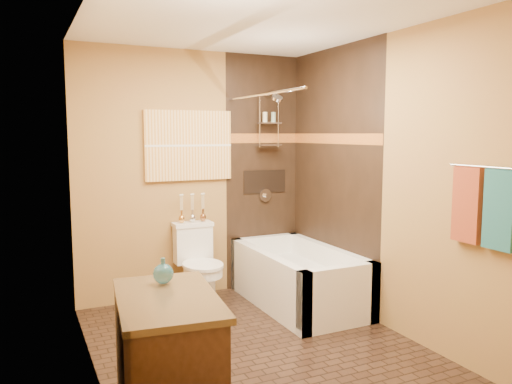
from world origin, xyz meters
TOP-DOWN VIEW (x-y plane):
  - floor at (0.00, 0.00)m, footprint 3.00×3.00m
  - wall_left at (-1.20, 0.00)m, footprint 0.02×3.00m
  - wall_right at (1.20, 0.00)m, footprint 0.02×3.00m
  - wall_back at (0.00, 1.50)m, footprint 2.40×0.02m
  - wall_front at (0.00, -1.50)m, footprint 2.40×0.02m
  - ceiling at (0.00, 0.00)m, footprint 3.00×3.00m
  - alcove_tile_back at (0.78, 1.49)m, footprint 0.85×0.01m
  - alcove_tile_right at (1.19, 0.75)m, footprint 0.01×1.50m
  - mosaic_band_back at (0.78, 1.48)m, footprint 0.85×0.01m
  - mosaic_band_right at (1.18, 0.75)m, footprint 0.01×1.50m
  - alcove_niche at (0.80, 1.48)m, footprint 0.50×0.01m
  - shower_fixtures at (0.80, 1.38)m, footprint 0.24×0.33m
  - curtain_rod at (0.40, 0.75)m, footprint 0.03×1.55m
  - towel_bar at (1.15, -1.05)m, footprint 0.02×0.55m
  - towel_teal at (1.16, -1.18)m, footprint 0.05×0.22m
  - towel_rust at (1.16, -0.92)m, footprint 0.05×0.22m
  - sunset_painting at (-0.06, 1.48)m, footprint 0.90×0.04m
  - vanity_mirror at (-1.19, -0.75)m, footprint 0.01×1.00m
  - bathtub at (0.80, 0.75)m, footprint 0.80×1.50m
  - toilet at (-0.06, 1.21)m, footprint 0.40×0.59m
  - vanity at (-0.92, -0.75)m, footprint 0.64×0.94m
  - teal_bottle at (-0.87, -0.52)m, footprint 0.14×0.14m
  - bud_vases at (-0.06, 1.39)m, footprint 0.29×0.06m

SIDE VIEW (x-z plane):
  - floor at x=0.00m, z-range 0.00..0.00m
  - bathtub at x=0.80m, z-range -0.05..0.50m
  - vanity at x=-0.92m, z-range 0.00..0.78m
  - toilet at x=-0.06m, z-range 0.00..0.78m
  - teal_bottle at x=-0.87m, z-range 0.76..0.95m
  - bud_vases at x=-0.06m, z-range 0.79..1.07m
  - alcove_niche at x=0.80m, z-range 1.02..1.27m
  - towel_teal at x=1.16m, z-range 0.92..1.44m
  - towel_rust at x=1.16m, z-range 0.92..1.44m
  - wall_left at x=-1.20m, z-range 0.00..2.50m
  - wall_right at x=1.20m, z-range 0.00..2.50m
  - wall_back at x=0.00m, z-range 0.00..2.50m
  - wall_front at x=0.00m, z-range 0.00..2.50m
  - alcove_tile_back at x=0.78m, z-range 0.00..2.50m
  - alcove_tile_right at x=1.19m, z-range 0.00..2.50m
  - towel_bar at x=1.15m, z-range 1.44..1.46m
  - vanity_mirror at x=-1.19m, z-range 1.05..1.95m
  - sunset_painting at x=-0.06m, z-range 1.20..1.90m
  - mosaic_band_back at x=0.78m, z-range 1.57..1.67m
  - mosaic_band_right at x=1.18m, z-range 1.57..1.67m
  - shower_fixtures at x=0.80m, z-range 1.08..2.25m
  - curtain_rod at x=0.40m, z-range 2.01..2.03m
  - ceiling at x=0.00m, z-range 2.50..2.50m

